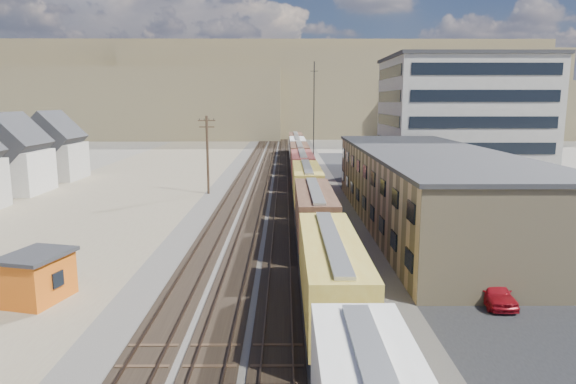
{
  "coord_description": "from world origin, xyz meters",
  "views": [
    {
      "loc": [
        1.36,
        -23.1,
        11.73
      ],
      "look_at": [
        1.65,
        26.42,
        3.0
      ],
      "focal_mm": 32.0,
      "sensor_mm": 36.0,
      "label": 1
    }
  ],
  "objects_px": {
    "utility_pole_north": "(208,153)",
    "parked_car_blue": "(451,183)",
    "freight_train": "(304,174)",
    "parked_car_red": "(494,292)",
    "maintenance_shed": "(37,277)"
  },
  "relations": [
    {
      "from": "freight_train",
      "to": "utility_pole_north",
      "type": "bearing_deg",
      "value": 174.6
    },
    {
      "from": "utility_pole_north",
      "to": "freight_train",
      "type": "bearing_deg",
      "value": -5.4
    },
    {
      "from": "utility_pole_north",
      "to": "parked_car_blue",
      "type": "bearing_deg",
      "value": 7.09
    },
    {
      "from": "parked_car_red",
      "to": "parked_car_blue",
      "type": "xyz_separation_m",
      "value": [
        10.49,
        40.6,
        0.03
      ]
    },
    {
      "from": "maintenance_shed",
      "to": "utility_pole_north",
      "type": "bearing_deg",
      "value": 82.35
    },
    {
      "from": "utility_pole_north",
      "to": "parked_car_red",
      "type": "bearing_deg",
      "value": -58.8
    },
    {
      "from": "freight_train",
      "to": "maintenance_shed",
      "type": "bearing_deg",
      "value": -116.2
    },
    {
      "from": "maintenance_shed",
      "to": "freight_train",
      "type": "bearing_deg",
      "value": 63.8
    },
    {
      "from": "utility_pole_north",
      "to": "parked_car_blue",
      "type": "xyz_separation_m",
      "value": [
        32.62,
        4.06,
        -4.56
      ]
    },
    {
      "from": "freight_train",
      "to": "parked_car_blue",
      "type": "relative_size",
      "value": 22.56
    },
    {
      "from": "freight_train",
      "to": "parked_car_red",
      "type": "height_order",
      "value": "freight_train"
    },
    {
      "from": "parked_car_blue",
      "to": "maintenance_shed",
      "type": "bearing_deg",
      "value": 169.75
    },
    {
      "from": "utility_pole_north",
      "to": "maintenance_shed",
      "type": "relative_size",
      "value": 2.14
    },
    {
      "from": "freight_train",
      "to": "maintenance_shed",
      "type": "height_order",
      "value": "freight_train"
    },
    {
      "from": "freight_train",
      "to": "parked_car_blue",
      "type": "distance_m",
      "value": 21.08
    }
  ]
}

